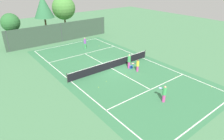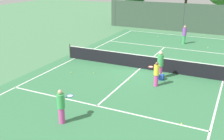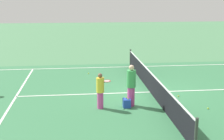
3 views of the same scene
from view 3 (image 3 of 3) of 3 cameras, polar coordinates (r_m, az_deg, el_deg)
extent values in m
plane|color=#4C8456|center=(15.07, 7.16, -4.13)|extent=(80.00, 80.00, 0.00)
cube|color=#387A4C|center=(15.07, 7.16, -4.12)|extent=(13.00, 25.00, 0.00)
cube|color=white|center=(20.27, 3.64, 0.62)|extent=(0.10, 24.00, 0.01)
cube|color=white|center=(14.99, -17.48, -4.75)|extent=(11.00, 0.10, 0.01)
cube|color=white|center=(15.07, 7.16, -4.10)|extent=(0.10, 12.80, 0.01)
cylinder|color=#333833|center=(20.54, 3.47, 2.35)|extent=(0.10, 0.10, 1.10)
cylinder|color=#333833|center=(9.63, 15.41, -11.65)|extent=(0.10, 0.10, 1.10)
cube|color=black|center=(14.94, 7.22, -2.39)|extent=(11.80, 0.03, 0.95)
cube|color=white|center=(14.81, 7.27, -0.53)|extent=(11.80, 0.04, 0.05)
cylinder|color=#D14799|center=(13.06, 3.57, -4.95)|extent=(0.31, 0.31, 0.84)
cylinder|color=#3FA559|center=(12.83, 3.62, -1.64)|extent=(0.38, 0.38, 0.73)
sphere|color=beige|center=(12.71, 3.65, 0.44)|extent=(0.23, 0.23, 0.23)
cylinder|color=#D14799|center=(12.78, -2.20, -5.66)|extent=(0.26, 0.26, 0.71)
cylinder|color=yellow|center=(12.58, -2.22, -2.82)|extent=(0.32, 0.32, 0.62)
sphere|color=brown|center=(12.47, -2.24, -1.04)|extent=(0.19, 0.19, 0.19)
cylinder|color=black|center=(12.83, -1.52, -2.34)|extent=(0.18, 0.14, 0.03)
torus|color=red|center=(13.04, -0.97, -2.07)|extent=(0.46, 0.46, 0.03)
cylinder|color=silver|center=(13.04, -0.97, -2.07)|extent=(0.38, 0.38, 0.00)
cube|color=blue|center=(12.98, 2.75, -6.17)|extent=(0.37, 0.31, 0.36)
sphere|color=#CCE533|center=(12.98, 2.71, -5.17)|extent=(0.07, 0.07, 0.07)
sphere|color=#CCE533|center=(12.85, 3.02, -5.38)|extent=(0.07, 0.07, 0.07)
sphere|color=#CCE533|center=(18.43, -4.44, -0.64)|extent=(0.07, 0.07, 0.07)
sphere|color=#CCE533|center=(14.63, 12.28, -4.77)|extent=(0.07, 0.07, 0.07)
sphere|color=#CCE533|center=(14.57, -2.27, -4.53)|extent=(0.07, 0.07, 0.07)
sphere|color=#CCE533|center=(13.39, 17.50, -6.86)|extent=(0.07, 0.07, 0.07)
sphere|color=#CCE533|center=(17.08, -2.40, -1.77)|extent=(0.07, 0.07, 0.07)
camera|label=1|loc=(31.08, -35.37, 21.72)|focal=31.25mm
camera|label=2|loc=(16.09, -68.66, 11.78)|focal=43.75mm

